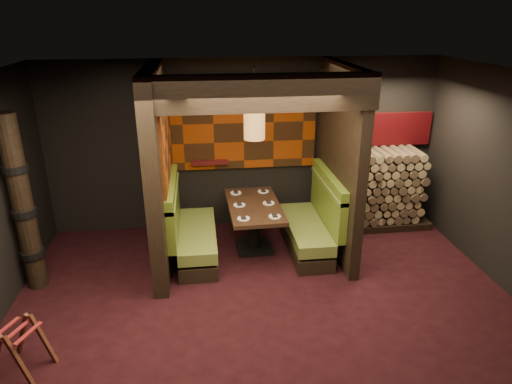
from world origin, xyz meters
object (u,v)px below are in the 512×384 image
at_px(booth_bench_right, 312,225).
at_px(totem_column, 23,206).
at_px(booth_bench_left, 190,232).
at_px(dining_table, 254,218).
at_px(pendant_lamp, 254,123).
at_px(firewood_stack, 380,189).
at_px(luggage_rack, 20,346).

relative_size(booth_bench_right, totem_column, 0.67).
relative_size(booth_bench_left, dining_table, 1.09).
bearing_deg(pendant_lamp, dining_table, 90.00).
height_order(totem_column, firewood_stack, totem_column).
bearing_deg(pendant_lamp, booth_bench_right, -3.57).
distance_m(booth_bench_right, dining_table, 0.92).
height_order(booth_bench_left, totem_column, totem_column).
xyz_separation_m(pendant_lamp, firewood_stack, (2.26, 0.64, -1.36)).
height_order(booth_bench_left, booth_bench_right, same).
bearing_deg(firewood_stack, booth_bench_right, -152.65).
bearing_deg(booth_bench_right, pendant_lamp, 176.43).
distance_m(totem_column, firewood_stack, 5.50).
bearing_deg(totem_column, luggage_rack, -77.86).
height_order(pendant_lamp, firewood_stack, pendant_lamp).
height_order(booth_bench_left, luggage_rack, booth_bench_left).
relative_size(booth_bench_right, luggage_rack, 2.40).
distance_m(pendant_lamp, luggage_rack, 3.94).
bearing_deg(dining_table, totem_column, -167.97).
bearing_deg(totem_column, pendant_lamp, 11.14).
relative_size(booth_bench_left, pendant_lamp, 1.54).
bearing_deg(pendant_lamp, totem_column, -168.86).
relative_size(pendant_lamp, luggage_rack, 1.56).
height_order(booth_bench_left, dining_table, booth_bench_left).
bearing_deg(firewood_stack, pendant_lamp, -164.08).
height_order(booth_bench_right, firewood_stack, firewood_stack).
xyz_separation_m(booth_bench_left, dining_table, (0.99, 0.11, 0.13)).
bearing_deg(luggage_rack, pendant_lamp, 39.52).
bearing_deg(booth_bench_left, luggage_rack, -128.37).
bearing_deg(firewood_stack, luggage_rack, -149.87).
relative_size(luggage_rack, firewood_stack, 0.39).
height_order(booth_bench_right, luggage_rack, booth_bench_right).
xyz_separation_m(booth_bench_right, firewood_stack, (1.35, 0.70, 0.28)).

